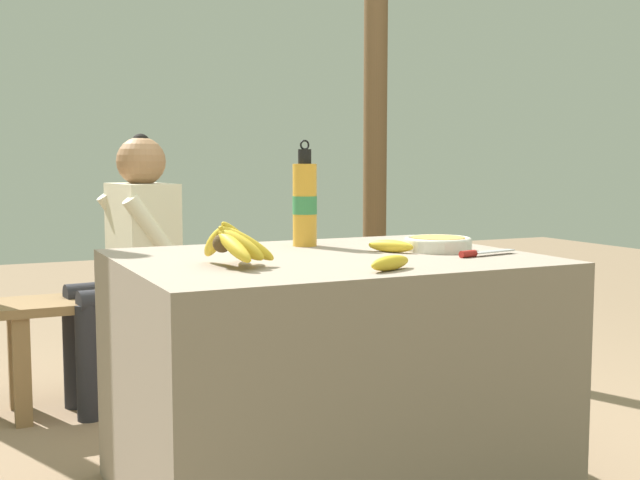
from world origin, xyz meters
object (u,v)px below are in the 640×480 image
serving_bowl (438,243)px  knife (479,253)px  wooden_bench (206,306)px  banana_bunch_green (313,269)px  seated_vendor (131,249)px  banana_bunch_ripe (234,243)px  support_post_far (375,135)px  loose_banana_front (390,263)px  loose_banana_side (391,246)px  water_bottle (305,203)px

serving_bowl → knife: size_ratio=0.96×
wooden_bench → banana_bunch_green: size_ratio=7.19×
seated_vendor → banana_bunch_ripe: bearing=83.5°
knife → banana_bunch_green: (0.11, 1.36, -0.22)m
banana_bunch_ripe → knife: 0.71m
seated_vendor → wooden_bench: bearing=-179.7°
seated_vendor → support_post_far: size_ratio=0.49×
loose_banana_front → knife: size_ratio=0.73×
banana_bunch_ripe → seated_vendor: bearing=90.0°
loose_banana_side → banana_bunch_ripe: bearing=-168.3°
wooden_bench → loose_banana_front: bearing=-89.7°
wooden_bench → seated_vendor: seated_vendor is taller
wooden_bench → water_bottle: bearing=-86.7°
loose_banana_side → support_post_far: support_post_far is taller
seated_vendor → knife: bearing=111.5°
water_bottle → loose_banana_side: 0.33m
seated_vendor → loose_banana_front: bearing=96.0°
water_bottle → support_post_far: 1.62m
banana_bunch_ripe → support_post_far: size_ratio=0.12×
loose_banana_front → water_bottle: bearing=85.8°
serving_bowl → loose_banana_side: size_ratio=1.41×
support_post_far → banana_bunch_green: bearing=-144.0°
loose_banana_side → support_post_far: size_ratio=0.07×
loose_banana_front → loose_banana_side: 0.39m
loose_banana_front → seated_vendor: 1.50m
loose_banana_front → wooden_bench: size_ratio=0.09×
water_bottle → banana_bunch_ripe: bearing=-134.2°
banana_bunch_ripe → banana_bunch_green: size_ratio=1.14×
seated_vendor → water_bottle: bearing=106.8°
loose_banana_front → wooden_bench: bearing=90.3°
knife → banana_bunch_green: bearing=74.5°
banana_bunch_ripe → loose_banana_side: banana_bunch_ripe is taller
banana_bunch_ripe → knife: size_ratio=1.27×
knife → banana_bunch_green: size_ratio=0.90×
knife → support_post_far: bearing=59.0°
loose_banana_side → knife: (0.18, -0.19, -0.01)m
knife → support_post_far: size_ratio=0.09×
banana_bunch_ripe → loose_banana_side: (0.52, 0.11, -0.04)m
knife → seated_vendor: 1.49m
loose_banana_side → banana_bunch_green: (0.29, 1.16, -0.23)m
wooden_bench → banana_bunch_green: (0.49, 0.00, 0.13)m
knife → banana_bunch_green: 1.38m
loose_banana_side → seated_vendor: size_ratio=0.13×
serving_bowl → seated_vendor: seated_vendor is taller
seated_vendor → banana_bunch_green: 0.82m
banana_bunch_ripe → water_bottle: bearing=45.8°
loose_banana_side → knife: bearing=-47.7°
banana_bunch_green → support_post_far: size_ratio=0.11×
seated_vendor → support_post_far: (1.33, 0.42, 0.48)m
loose_banana_front → loose_banana_side: same height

